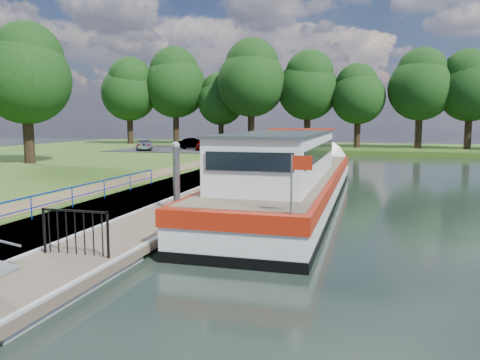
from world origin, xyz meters
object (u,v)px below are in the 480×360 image
(pontoon, at_px, (215,197))
(barge, at_px, (294,178))
(car_c, at_px, (144,145))
(car_d, at_px, (227,142))
(car_b, at_px, (195,144))
(car_a, at_px, (207,143))

(pontoon, height_order, barge, barge)
(barge, height_order, car_c, barge)
(car_c, distance_m, car_d, 9.31)
(car_b, xyz_separation_m, car_c, (-4.14, -3.01, -0.04))
(pontoon, distance_m, car_b, 26.79)
(barge, relative_size, car_c, 5.78)
(car_a, bearing_deg, pontoon, -76.01)
(car_c, bearing_deg, car_a, 174.32)
(barge, xyz_separation_m, car_d, (-11.67, 27.47, 0.30))
(pontoon, distance_m, barge, 3.79)
(barge, relative_size, car_d, 5.33)
(barge, distance_m, car_b, 27.67)
(barge, height_order, car_b, barge)
(barge, distance_m, car_a, 25.94)
(pontoon, xyz_separation_m, barge, (3.60, 0.81, 0.90))
(car_d, bearing_deg, car_b, -138.97)
(pontoon, bearing_deg, car_c, 124.01)
(pontoon, relative_size, car_b, 8.73)
(pontoon, xyz_separation_m, car_a, (-8.76, 23.61, 1.31))
(car_a, bearing_deg, car_b, 142.34)
(car_a, relative_size, car_c, 1.06)
(pontoon, xyz_separation_m, car_c, (-14.59, 21.63, 1.18))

